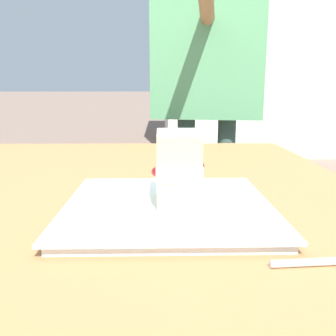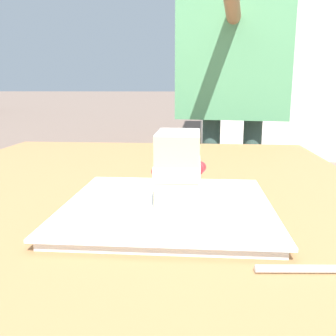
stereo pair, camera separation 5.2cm
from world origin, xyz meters
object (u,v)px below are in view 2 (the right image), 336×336
Objects in this scene: patio_table at (108,277)px; cake_slice at (179,168)px; diner_person at (235,52)px; dessert_plate at (168,208)px.

cake_slice is (0.03, -0.10, 0.16)m from patio_table.
diner_person is at bearing -9.46° from cake_slice.
cake_slice is 0.07× the size of diner_person.
cake_slice is 0.99m from diner_person.
diner_person reaches higher than dessert_plate.
cake_slice is at bearing -75.76° from patio_table.
dessert_plate is 2.85× the size of cake_slice.
cake_slice is at bearing 170.54° from diner_person.
dessert_plate reaches higher than patio_table.
dessert_plate is 0.19× the size of diner_person.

